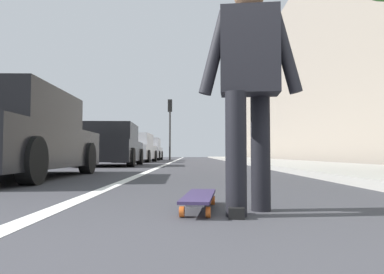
{
  "coord_description": "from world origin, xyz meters",
  "views": [
    {
      "loc": [
        -1.1,
        0.19,
        0.41
      ],
      "look_at": [
        11.86,
        0.16,
        1.02
      ],
      "focal_mm": 33.96,
      "sensor_mm": 36.0,
      "label": 1
    }
  ],
  "objects_px": {
    "parked_car_mid": "(110,146)",
    "traffic_light": "(170,118)",
    "skateboard": "(199,197)",
    "parked_car_end": "(147,150)",
    "parked_car_near": "(13,136)",
    "skater_person": "(249,78)",
    "parked_car_far": "(135,149)"
  },
  "relations": [
    {
      "from": "parked_car_near",
      "to": "parked_car_mid",
      "type": "distance_m",
      "value": 6.67
    },
    {
      "from": "skater_person",
      "to": "parked_car_mid",
      "type": "bearing_deg",
      "value": 17.61
    },
    {
      "from": "skateboard",
      "to": "skater_person",
      "type": "bearing_deg",
      "value": -113.26
    },
    {
      "from": "parked_car_mid",
      "to": "parked_car_near",
      "type": "bearing_deg",
      "value": 178.76
    },
    {
      "from": "parked_car_far",
      "to": "parked_car_end",
      "type": "xyz_separation_m",
      "value": [
        5.62,
        0.11,
        0.01
      ]
    },
    {
      "from": "skater_person",
      "to": "parked_car_near",
      "type": "relative_size",
      "value": 0.36
    },
    {
      "from": "parked_car_end",
      "to": "skateboard",
      "type": "bearing_deg",
      "value": -172.01
    },
    {
      "from": "parked_car_mid",
      "to": "parked_car_far",
      "type": "bearing_deg",
      "value": 0.42
    },
    {
      "from": "parked_car_mid",
      "to": "parked_car_end",
      "type": "distance_m",
      "value": 11.72
    },
    {
      "from": "parked_car_mid",
      "to": "traffic_light",
      "type": "relative_size",
      "value": 1.06
    },
    {
      "from": "skater_person",
      "to": "parked_car_near",
      "type": "bearing_deg",
      "value": 43.31
    },
    {
      "from": "parked_car_end",
      "to": "traffic_light",
      "type": "distance_m",
      "value": 2.7
    },
    {
      "from": "skateboard",
      "to": "parked_car_end",
      "type": "height_order",
      "value": "parked_car_end"
    },
    {
      "from": "parked_car_mid",
      "to": "traffic_light",
      "type": "bearing_deg",
      "value": -7.48
    },
    {
      "from": "parked_car_near",
      "to": "parked_car_end",
      "type": "xyz_separation_m",
      "value": [
        18.38,
        0.01,
        -0.01
      ]
    },
    {
      "from": "parked_car_mid",
      "to": "traffic_light",
      "type": "height_order",
      "value": "traffic_light"
    },
    {
      "from": "skateboard",
      "to": "traffic_light",
      "type": "bearing_deg",
      "value": 3.94
    },
    {
      "from": "skateboard",
      "to": "parked_car_far",
      "type": "distance_m",
      "value": 16.51
    },
    {
      "from": "parked_car_mid",
      "to": "traffic_light",
      "type": "distance_m",
      "value": 11.37
    },
    {
      "from": "parked_car_near",
      "to": "parked_car_end",
      "type": "bearing_deg",
      "value": 0.02
    },
    {
      "from": "traffic_light",
      "to": "parked_car_end",
      "type": "bearing_deg",
      "value": 68.34
    },
    {
      "from": "parked_car_near",
      "to": "parked_car_far",
      "type": "height_order",
      "value": "parked_car_near"
    },
    {
      "from": "parked_car_near",
      "to": "traffic_light",
      "type": "relative_size",
      "value": 1.13
    },
    {
      "from": "parked_car_mid",
      "to": "parked_car_end",
      "type": "height_order",
      "value": "parked_car_end"
    },
    {
      "from": "skater_person",
      "to": "parked_car_end",
      "type": "bearing_deg",
      "value": 8.82
    },
    {
      "from": "parked_car_mid",
      "to": "traffic_light",
      "type": "xyz_separation_m",
      "value": [
        11.08,
        -1.46,
        2.09
      ]
    },
    {
      "from": "parked_car_near",
      "to": "parked_car_far",
      "type": "xyz_separation_m",
      "value": [
        12.76,
        -0.1,
        -0.02
      ]
    },
    {
      "from": "skater_person",
      "to": "parked_car_far",
      "type": "xyz_separation_m",
      "value": [
        16.38,
        3.31,
        -0.24
      ]
    },
    {
      "from": "traffic_light",
      "to": "skateboard",
      "type": "bearing_deg",
      "value": -176.06
    },
    {
      "from": "skateboard",
      "to": "skater_person",
      "type": "distance_m",
      "value": 0.92
    },
    {
      "from": "skateboard",
      "to": "skater_person",
      "type": "height_order",
      "value": "skater_person"
    },
    {
      "from": "parked_car_near",
      "to": "skater_person",
      "type": "bearing_deg",
      "value": -136.69
    }
  ]
}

